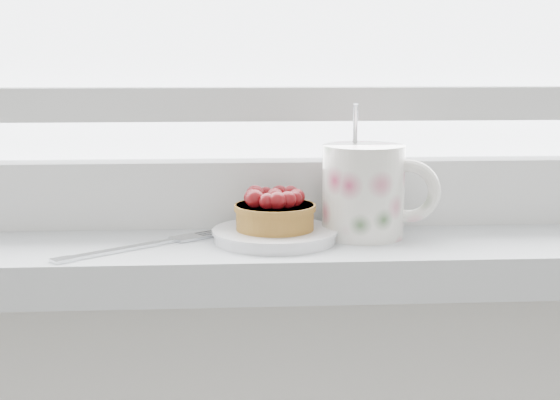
{
  "coord_description": "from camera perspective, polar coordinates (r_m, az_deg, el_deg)",
  "views": [
    {
      "loc": [
        -0.07,
        1.14,
        1.12
      ],
      "look_at": [
        -0.02,
        1.88,
        0.98
      ],
      "focal_mm": 50.0,
      "sensor_mm": 36.0,
      "label": 1
    }
  ],
  "objects": [
    {
      "name": "floral_mug",
      "position": [
        0.78,
        6.33,
        0.79
      ],
      "size": [
        0.13,
        0.1,
        0.13
      ],
      "color": "silver",
      "rests_on": "windowsill"
    },
    {
      "name": "raspberry_tart",
      "position": [
        0.76,
        -0.39,
        -0.78
      ],
      "size": [
        0.08,
        0.08,
        0.04
      ],
      "color": "brown",
      "rests_on": "saucer"
    },
    {
      "name": "fork",
      "position": [
        0.75,
        -9.94,
        -3.3
      ],
      "size": [
        0.16,
        0.13,
        0.0
      ],
      "color": "silver",
      "rests_on": "windowsill"
    },
    {
      "name": "saucer",
      "position": [
        0.77,
        -0.37,
        -2.59
      ],
      "size": [
        0.12,
        0.12,
        0.01
      ],
      "primitive_type": "cylinder",
      "color": "white",
      "rests_on": "windowsill"
    }
  ]
}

